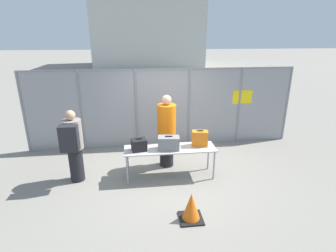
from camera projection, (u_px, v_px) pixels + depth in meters
name	position (u px, v px, depth m)	size (l,w,h in m)	color
ground_plane	(171.00, 172.00, 6.38)	(120.00, 120.00, 0.00)	gray
fence_section	(163.00, 107.00, 7.60)	(7.76, 0.07, 2.29)	gray
inspection_table	(170.00, 150.00, 5.98)	(2.08, 0.61, 0.72)	#B2B2AD
suitcase_black	(139.00, 145.00, 5.81)	(0.36, 0.33, 0.28)	black
suitcase_grey	(169.00, 143.00, 5.86)	(0.50, 0.33, 0.32)	slate
suitcase_orange	(200.00, 138.00, 6.04)	(0.38, 0.26, 0.38)	orange
traveler_hooded	(73.00, 144.00, 5.70)	(0.41, 0.64, 1.66)	black
security_worker_near	(167.00, 130.00, 6.43)	(0.45, 0.45, 1.83)	black
utility_trailer	(218.00, 111.00, 10.07)	(3.55, 2.14, 0.69)	silver
distant_hangar	(147.00, 27.00, 27.70)	(10.72, 8.59, 7.92)	#B2B7B2
traffic_cone	(191.00, 207.00, 4.67)	(0.42, 0.42, 0.53)	black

